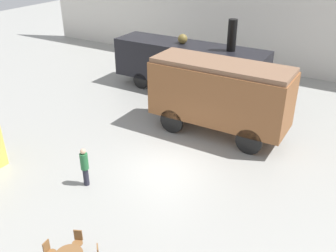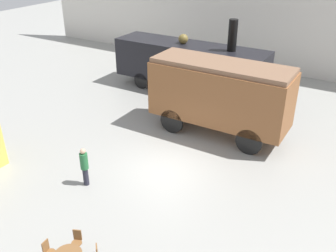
% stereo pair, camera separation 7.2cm
% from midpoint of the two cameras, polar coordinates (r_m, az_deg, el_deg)
% --- Properties ---
extents(ground_plane, '(80.00, 80.00, 0.00)m').
position_cam_midpoint_polar(ground_plane, '(17.46, -0.13, -6.36)').
color(ground_plane, gray).
extents(backdrop_wall, '(44.00, 0.15, 9.00)m').
position_cam_midpoint_polar(backdrop_wall, '(29.82, 16.52, 16.26)').
color(backdrop_wall, silver).
rests_on(backdrop_wall, ground_plane).
extents(steam_locomotive, '(10.38, 2.58, 5.16)m').
position_cam_midpoint_polar(steam_locomotive, '(25.19, 3.45, 9.52)').
color(steam_locomotive, black).
rests_on(steam_locomotive, ground_plane).
extents(passenger_coach_wooden, '(7.23, 2.55, 3.98)m').
position_cam_midpoint_polar(passenger_coach_wooden, '(19.53, 8.02, 5.11)').
color(passenger_coach_wooden, brown).
rests_on(passenger_coach_wooden, ground_plane).
extents(cafe_chair_0, '(0.38, 0.40, 0.87)m').
position_cam_midpoint_polar(cafe_chair_0, '(13.49, -13.53, -16.51)').
color(cafe_chair_0, black).
rests_on(cafe_chair_0, ground_plane).
extents(cafe_chair_1, '(0.37, 0.36, 0.87)m').
position_cam_midpoint_polar(cafe_chair_1, '(13.39, -17.65, -17.61)').
color(cafe_chair_1, black).
rests_on(cafe_chair_1, ground_plane).
extents(visitor_person, '(0.34, 0.34, 1.79)m').
position_cam_midpoint_polar(visitor_person, '(16.23, -12.49, -5.86)').
color(visitor_person, '#262633').
rests_on(visitor_person, ground_plane).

